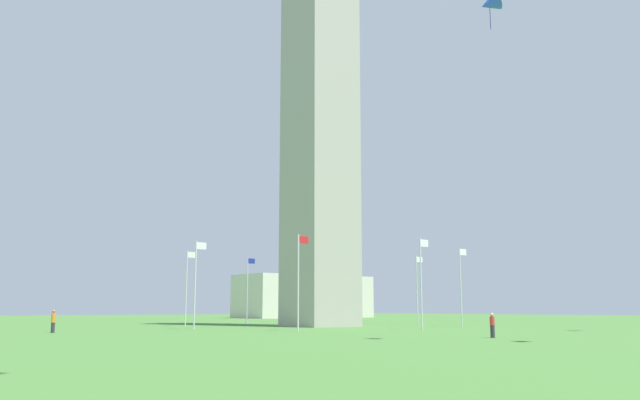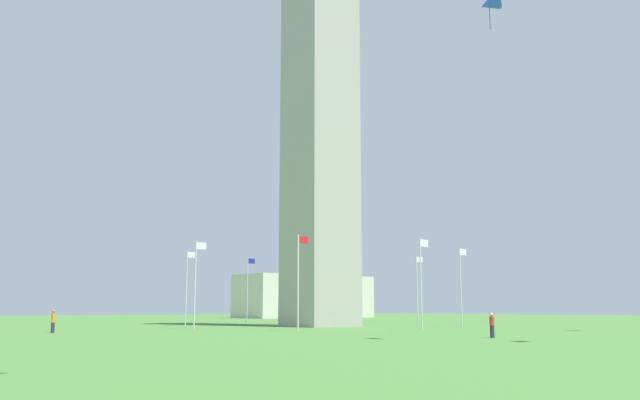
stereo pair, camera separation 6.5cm
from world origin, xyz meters
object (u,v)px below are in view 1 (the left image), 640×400
(person_orange_shirt, at_px, (53,321))
(flagpole_n, at_px, (417,286))
(flagpole_ne, at_px, (335,288))
(flagpole_nw, at_px, (461,283))
(flagpole_s, at_px, (196,280))
(flagpole_w, at_px, (421,279))
(person_red_shirt, at_px, (492,325))
(distant_building, at_px, (304,297))
(flagpole_sw, at_px, (299,278))
(flagpole_e, at_px, (248,287))
(flagpole_se, at_px, (187,284))
(kite_blue_delta, at_px, (490,4))
(obelisk_monument, at_px, (320,65))

(person_orange_shirt, bearing_deg, flagpole_n, -29.76)
(flagpole_ne, bearing_deg, flagpole_n, -67.50)
(flagpole_nw, bearing_deg, flagpole_s, 157.50)
(flagpole_w, height_order, person_red_shirt, flagpole_w)
(person_red_shirt, height_order, distant_building, distant_building)
(flagpole_ne, relative_size, flagpole_w, 1.00)
(flagpole_ne, height_order, flagpole_sw, same)
(person_orange_shirt, bearing_deg, flagpole_sw, -58.93)
(flagpole_n, bearing_deg, flagpole_ne, 112.50)
(flagpole_sw, xyz_separation_m, person_red_shirt, (2.78, -17.84, -3.68))
(flagpole_s, xyz_separation_m, flagpole_w, (14.72, -14.72, 0.00))
(flagpole_e, relative_size, flagpole_sw, 1.00)
(flagpole_se, distance_m, distant_building, 63.26)
(flagpole_n, bearing_deg, person_orange_shirt, -178.01)
(flagpole_e, bearing_deg, distant_building, 45.98)
(kite_blue_delta, distance_m, distant_building, 99.73)
(flagpole_sw, height_order, person_orange_shirt, flagpole_sw)
(flagpole_se, height_order, person_orange_shirt, flagpole_se)
(flagpole_n, height_order, flagpole_w, same)
(person_orange_shirt, bearing_deg, kite_blue_delta, -95.39)
(flagpole_n, distance_m, person_orange_shirt, 42.69)
(flagpole_nw, relative_size, person_red_shirt, 5.07)
(flagpole_n, distance_m, distant_building, 57.06)
(flagpole_e, relative_size, person_orange_shirt, 4.58)
(obelisk_monument, height_order, flagpole_w, obelisk_monument)
(obelisk_monument, distance_m, kite_blue_delta, 35.98)
(flagpole_s, bearing_deg, obelisk_monument, -0.00)
(person_orange_shirt, bearing_deg, obelisk_monument, -28.70)
(flagpole_se, distance_m, kite_blue_delta, 45.93)
(kite_blue_delta, bearing_deg, person_red_shirt, 43.36)
(flagpole_ne, height_order, person_red_shirt, flagpole_ne)
(flagpole_sw, xyz_separation_m, flagpole_nw, (20.82, -0.00, 0.00))
(flagpole_nw, bearing_deg, person_red_shirt, -135.31)
(flagpole_ne, distance_m, distant_building, 49.76)
(flagpole_e, height_order, kite_blue_delta, kite_blue_delta)
(flagpole_ne, distance_m, flagpole_nw, 20.82)
(flagpole_w, xyz_separation_m, person_red_shirt, (-7.62, -13.52, -3.68))
(flagpole_ne, relative_size, flagpole_se, 1.00)
(flagpole_e, bearing_deg, flagpole_ne, -22.50)
(obelisk_monument, distance_m, flagpole_ne, 28.56)
(person_red_shirt, xyz_separation_m, person_orange_shirt, (-20.18, 26.77, 0.09))
(flagpole_nw, distance_m, person_orange_shirt, 39.40)
(flagpole_sw, bearing_deg, person_red_shirt, -81.13)
(flagpole_w, height_order, flagpole_nw, same)
(flagpole_sw, distance_m, person_orange_shirt, 19.88)
(kite_blue_delta, bearing_deg, flagpole_e, 75.42)
(obelisk_monument, bearing_deg, flagpole_ne, 44.84)
(flagpole_s, height_order, person_orange_shirt, flagpole_s)
(flagpole_e, bearing_deg, flagpole_n, -45.00)
(kite_blue_delta, bearing_deg, flagpole_nw, 44.42)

